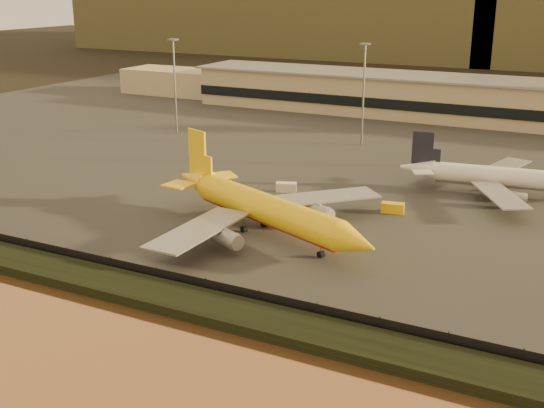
{
  "coord_description": "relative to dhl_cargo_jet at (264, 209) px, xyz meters",
  "views": [
    {
      "loc": [
        47.28,
        -82.28,
        39.53
      ],
      "look_at": [
        -0.93,
        12.0,
        5.17
      ],
      "focal_mm": 45.0,
      "sensor_mm": 36.0,
      "label": 1
    }
  ],
  "objects": [
    {
      "name": "dhl_cargo_jet",
      "position": [
        0.0,
        0.0,
        0.0
      ],
      "size": [
        45.94,
        43.49,
        14.35
      ],
      "rotation": [
        0.0,
        0.0,
        -0.4
      ],
      "color": "yellow",
      "rests_on": "tarmac"
    },
    {
      "name": "perimeter_fence",
      "position": [
        1.92,
        -23.98,
        -3.19
      ],
      "size": [
        300.0,
        0.05,
        2.2
      ],
      "primitive_type": "cube",
      "color": "black",
      "rests_on": "tarmac"
    },
    {
      "name": "apron_light_masts",
      "position": [
        16.92,
        64.02,
        11.22
      ],
      "size": [
        152.2,
        12.2,
        25.4
      ],
      "color": "slate",
      "rests_on": "tarmac"
    },
    {
      "name": "white_narrowbody_jet",
      "position": [
        31.09,
        40.49,
        -0.89
      ],
      "size": [
        39.64,
        38.37,
        11.39
      ],
      "rotation": [
        0.0,
        0.0,
        0.13
      ],
      "color": "white",
      "rests_on": "tarmac"
    },
    {
      "name": "terminal_building",
      "position": [
        -12.6,
        114.57,
        1.76
      ],
      "size": [
        202.0,
        25.0,
        12.6
      ],
      "color": "tan",
      "rests_on": "tarmac"
    },
    {
      "name": "gse_vehicle_yellow",
      "position": [
        15.64,
        20.09,
        -3.38
      ],
      "size": [
        4.29,
        2.5,
        1.81
      ],
      "primitive_type": "cube",
      "rotation": [
        0.0,
        0.0,
        0.18
      ],
      "color": "yellow",
      "rests_on": "tarmac"
    },
    {
      "name": "ground",
      "position": [
        1.92,
        -10.98,
        -4.49
      ],
      "size": [
        900.0,
        900.0,
        0.0
      ],
      "primitive_type": "plane",
      "color": "black",
      "rests_on": "ground"
    },
    {
      "name": "tarmac",
      "position": [
        1.92,
        84.02,
        -4.39
      ],
      "size": [
        320.0,
        220.0,
        0.2
      ],
      "primitive_type": "cube",
      "color": "#2D2D2D",
      "rests_on": "ground"
    },
    {
      "name": "embankment",
      "position": [
        1.92,
        -27.98,
        -3.79
      ],
      "size": [
        320.0,
        7.0,
        1.4
      ],
      "primitive_type": "cube",
      "color": "black",
      "rests_on": "ground"
    },
    {
      "name": "gse_vehicle_white",
      "position": [
        -7.13,
        23.07,
        -3.38
      ],
      "size": [
        4.4,
        3.17,
        1.81
      ],
      "primitive_type": "cube",
      "rotation": [
        0.0,
        0.0,
        0.38
      ],
      "color": "white",
      "rests_on": "tarmac"
    }
  ]
}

